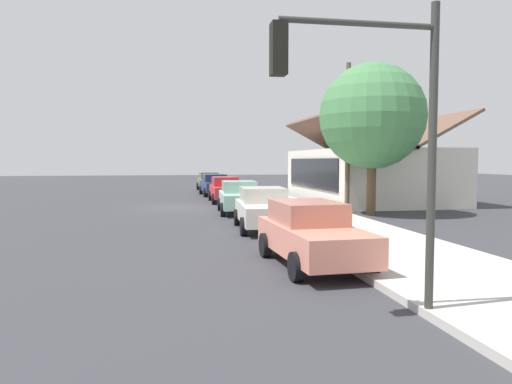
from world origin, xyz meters
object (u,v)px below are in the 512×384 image
object	(u,v)px
utility_pole_wooden	(348,135)
fire_hydrant_red	(231,187)
car_coral	(311,233)
traffic_light_main	(372,107)
car_cherry	(226,189)
shade_tree	(372,116)
car_navy	(215,185)
car_seafoam	(240,197)
car_olive	(209,181)
car_ivory	(264,208)

from	to	relation	value
utility_pole_wooden	fire_hydrant_red	distance (m)	16.30
car_coral	fire_hydrant_red	distance (m)	27.10
traffic_light_main	utility_pole_wooden	world-z (taller)	utility_pole_wooden
car_cherry	shade_tree	size ratio (longest dim) A/B	0.64
car_navy	shade_tree	distance (m)	16.24
car_coral	shade_tree	world-z (taller)	shade_tree
car_navy	car_seafoam	size ratio (longest dim) A/B	1.05
car_olive	car_ivory	xyz separation A→B (m)	(24.22, 0.12, 0.00)
car_olive	fire_hydrant_red	world-z (taller)	car_olive
utility_pole_wooden	fire_hydrant_red	bearing A→B (deg)	-165.46
car_seafoam	car_coral	size ratio (longest dim) A/B	1.03
car_cherry	shade_tree	world-z (taller)	shade_tree
car_olive	car_cherry	size ratio (longest dim) A/B	0.99
car_navy	traffic_light_main	size ratio (longest dim) A/B	0.94
utility_pole_wooden	car_coral	bearing A→B (deg)	-24.77
shade_tree	car_seafoam	bearing A→B (deg)	-109.18
car_navy	utility_pole_wooden	size ratio (longest dim) A/B	0.65
car_ivory	car_navy	bearing A→B (deg)	-176.37
car_cherry	traffic_light_main	world-z (taller)	traffic_light_main
car_ivory	traffic_light_main	distance (m)	11.04
fire_hydrant_red	car_navy	bearing A→B (deg)	-32.96
car_olive	car_navy	xyz separation A→B (m)	(5.89, -0.04, 0.00)
car_olive	car_seafoam	bearing A→B (deg)	-1.24
car_seafoam	shade_tree	bearing A→B (deg)	73.82
car_coral	traffic_light_main	xyz separation A→B (m)	(4.25, -0.29, 2.68)
car_seafoam	shade_tree	world-z (taller)	shade_tree
car_cherry	utility_pole_wooden	size ratio (longest dim) A/B	0.62
traffic_light_main	car_ivory	bearing A→B (deg)	178.18
car_olive	utility_pole_wooden	bearing A→B (deg)	14.58
car_cherry	car_seafoam	size ratio (longest dim) A/B	0.99
car_olive	car_seafoam	size ratio (longest dim) A/B	0.98
car_olive	car_ivory	distance (m)	24.22
shade_tree	traffic_light_main	distance (m)	15.92
car_olive	car_navy	size ratio (longest dim) A/B	0.94
shade_tree	utility_pole_wooden	size ratio (longest dim) A/B	0.97
utility_pole_wooden	traffic_light_main	bearing A→B (deg)	-19.60
car_olive	car_ivory	world-z (taller)	same
car_olive	shade_tree	bearing A→B (deg)	15.39
car_olive	shade_tree	world-z (taller)	shade_tree
car_olive	fire_hydrant_red	size ratio (longest dim) A/B	6.46
car_cherry	fire_hydrant_red	bearing A→B (deg)	171.31
car_coral	car_ivory	bearing A→B (deg)	176.75
car_ivory	utility_pole_wooden	bearing A→B (deg)	137.44
car_ivory	car_olive	bearing A→B (deg)	-176.58
car_navy	traffic_light_main	xyz separation A→B (m)	(29.04, -0.18, 2.67)
car_cherry	car_ivory	size ratio (longest dim) A/B	1.01
traffic_light_main	car_cherry	bearing A→B (deg)	179.29
car_navy	car_seafoam	world-z (taller)	same
traffic_light_main	shade_tree	bearing A→B (deg)	156.36
car_seafoam	fire_hydrant_red	world-z (taller)	car_seafoam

